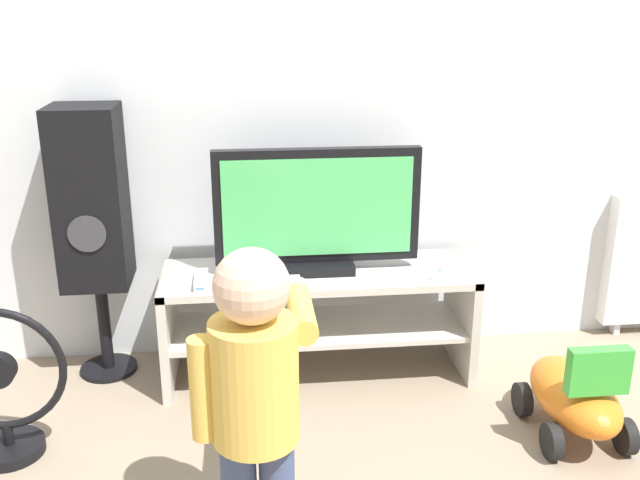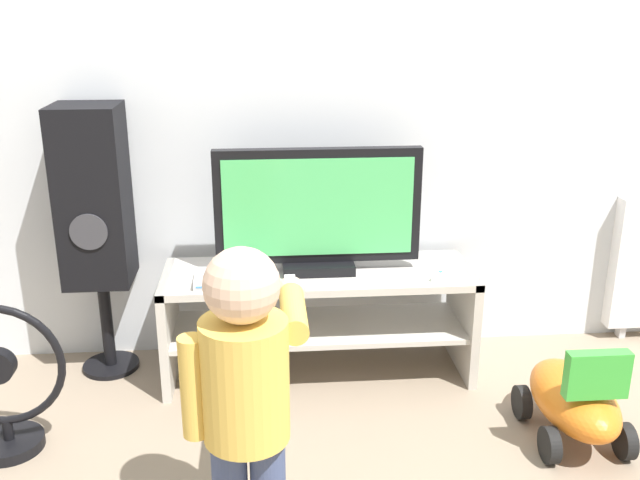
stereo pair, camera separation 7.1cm
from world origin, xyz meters
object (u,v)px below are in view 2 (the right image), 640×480
object	(u,v)px
child	(246,381)
floor_fan	(1,387)
remote_primary	(440,275)
speaker_tower	(94,202)
television	(318,212)
ride_on_toy	(575,399)
game_console	(201,279)

from	to	relation	value
child	floor_fan	xyz separation A→B (m)	(-0.86, 0.55, -0.30)
remote_primary	speaker_tower	distance (m)	1.42
television	remote_primary	xyz separation A→B (m)	(0.48, -0.13, -0.24)
ride_on_toy	remote_primary	bearing A→B (deg)	131.10
game_console	floor_fan	xyz separation A→B (m)	(-0.67, -0.37, -0.23)
remote_primary	speaker_tower	size ratio (longest dim) A/B	0.11
television	floor_fan	xyz separation A→B (m)	(-1.14, -0.48, -0.46)
remote_primary	speaker_tower	bearing A→B (deg)	171.21
child	ride_on_toy	size ratio (longest dim) A/B	1.86
remote_primary	child	world-z (taller)	child
child	ride_on_toy	world-z (taller)	child
child	speaker_tower	bearing A→B (deg)	119.02
game_console	remote_primary	xyz separation A→B (m)	(0.95, -0.01, -0.01)
game_console	remote_primary	bearing A→B (deg)	-0.77
television	child	world-z (taller)	television
remote_primary	child	distance (m)	1.18
floor_fan	ride_on_toy	size ratio (longest dim) A/B	1.12
television	ride_on_toy	world-z (taller)	television
television	remote_primary	bearing A→B (deg)	-14.56
floor_fan	television	bearing A→B (deg)	22.86
ride_on_toy	television	bearing A→B (deg)	146.58
speaker_tower	floor_fan	distance (m)	0.79
remote_primary	floor_fan	bearing A→B (deg)	-167.65
speaker_tower	television	bearing A→B (deg)	-5.60
child	floor_fan	distance (m)	1.07
television	child	xyz separation A→B (m)	(-0.27, -1.03, -0.16)
game_console	child	distance (m)	0.94
speaker_tower	remote_primary	bearing A→B (deg)	-8.79
remote_primary	floor_fan	xyz separation A→B (m)	(-1.62, -0.35, -0.22)
speaker_tower	ride_on_toy	world-z (taller)	speaker_tower
ride_on_toy	child	bearing A→B (deg)	-158.66
game_console	floor_fan	size ratio (longest dim) A/B	0.31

